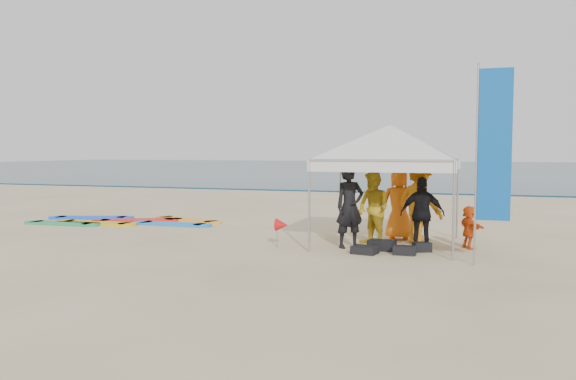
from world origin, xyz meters
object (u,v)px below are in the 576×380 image
(surfboard_spread, at_px, (125,221))
(marker_pennant, at_px, (282,225))
(person_orange_a, at_px, (419,202))
(person_yellow, at_px, (373,209))
(person_black_b, at_px, (422,214))
(person_orange_b, at_px, (399,204))
(canopy_tent, at_px, (390,125))
(feather_flag, at_px, (493,147))
(person_seated, at_px, (469,227))
(person_black_a, at_px, (350,207))

(surfboard_spread, bearing_deg, marker_pennant, -24.05)
(person_orange_a, height_order, surfboard_spread, person_orange_a)
(person_orange_a, relative_size, surfboard_spread, 0.36)
(surfboard_spread, bearing_deg, person_yellow, -12.85)
(person_black_b, relative_size, person_orange_b, 0.92)
(person_yellow, xyz_separation_m, marker_pennant, (-1.88, -0.85, -0.34))
(canopy_tent, distance_m, feather_flag, 2.84)
(marker_pennant, relative_size, surfboard_spread, 0.12)
(person_black_b, bearing_deg, surfboard_spread, -18.48)
(person_seated, distance_m, feather_flag, 2.58)
(person_orange_a, relative_size, person_seated, 2.05)
(person_orange_b, bearing_deg, feather_flag, 116.87)
(surfboard_spread, bearing_deg, person_orange_b, -4.92)
(person_orange_a, height_order, person_seated, person_orange_a)
(canopy_tent, height_order, feather_flag, feather_flag)
(person_orange_b, distance_m, surfboard_spread, 8.25)
(person_orange_b, relative_size, feather_flag, 0.46)
(person_black_a, height_order, marker_pennant, person_black_a)
(person_orange_a, bearing_deg, person_seated, -162.33)
(person_yellow, relative_size, marker_pennant, 2.62)
(canopy_tent, xyz_separation_m, surfboard_spread, (-8.05, 1.55, -2.67))
(feather_flag, relative_size, surfboard_spread, 0.70)
(person_orange_a, bearing_deg, person_yellow, 70.20)
(person_yellow, bearing_deg, marker_pennant, -117.51)
(person_black_a, height_order, person_seated, person_black_a)
(person_orange_b, relative_size, marker_pennant, 2.71)
(marker_pennant, bearing_deg, person_seated, 15.93)
(person_orange_b, height_order, person_seated, person_orange_b)
(marker_pennant, distance_m, surfboard_spread, 6.43)
(person_orange_b, bearing_deg, person_black_b, 105.81)
(feather_flag, bearing_deg, surfboard_spread, 161.74)
(person_orange_a, distance_m, surfboard_spread, 8.81)
(person_black_a, bearing_deg, feather_flag, -60.93)
(person_yellow, height_order, person_seated, person_yellow)
(person_seated, bearing_deg, feather_flag, 163.47)
(person_orange_a, xyz_separation_m, canopy_tent, (-0.64, -0.43, 1.74))
(person_orange_b, bearing_deg, canopy_tent, 71.18)
(person_orange_a, xyz_separation_m, surfboard_spread, (-8.68, 1.12, -0.93))
(person_black_a, height_order, canopy_tent, canopy_tent)
(canopy_tent, bearing_deg, person_orange_b, 81.27)
(person_orange_a, relative_size, person_orange_b, 1.11)
(person_black_b, height_order, marker_pennant, person_black_b)
(person_black_a, xyz_separation_m, person_seated, (2.50, 0.71, -0.44))
(person_seated, xyz_separation_m, feather_flag, (0.39, -1.87, 1.73))
(person_black_b, xyz_separation_m, person_orange_b, (-0.66, 1.35, 0.07))
(person_black_a, distance_m, feather_flag, 3.37)
(person_seated, height_order, canopy_tent, canopy_tent)
(person_seated, xyz_separation_m, marker_pennant, (-3.94, -1.12, 0.03))
(person_orange_b, xyz_separation_m, person_seated, (1.61, -0.79, -0.39))
(person_seated, distance_m, marker_pennant, 4.09)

